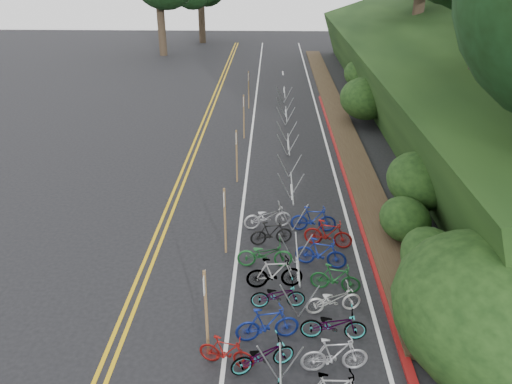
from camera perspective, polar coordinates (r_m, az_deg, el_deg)
ground at (r=13.93m, az=-7.89°, el=-17.94°), size 120.00×120.00×0.00m
road_markings at (r=22.22m, az=-2.24°, el=0.22°), size 7.47×80.00×0.01m
red_curb at (r=24.15m, az=10.16°, el=2.10°), size 0.25×28.00×0.10m
embankment at (r=31.68m, az=22.18°, el=11.11°), size 14.30×48.14×9.11m
bike_racks_rest at (r=24.52m, az=3.73°, el=4.87°), size 1.14×23.00×1.17m
signpost_near at (r=12.92m, az=-5.73°, el=-13.07°), size 0.08×0.40×2.63m
signposts_rest at (r=25.30m, az=-1.77°, el=6.96°), size 0.08×18.40×2.50m
bike_front at (r=13.27m, az=-3.41°, el=-17.75°), size 0.79×1.55×0.90m
bike_valet at (r=14.94m, az=4.67°, el=-11.80°), size 3.38×11.84×1.07m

